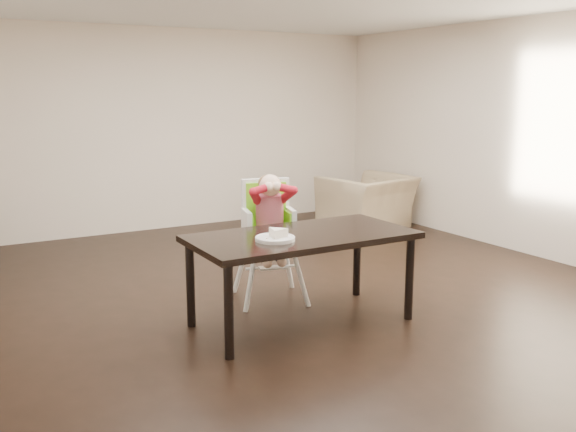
# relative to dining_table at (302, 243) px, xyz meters

# --- Properties ---
(ground) EXTENTS (7.00, 7.00, 0.00)m
(ground) POSITION_rel_dining_table_xyz_m (0.45, 0.59, -0.67)
(ground) COLOR black
(ground) RESTS_ON ground
(room_walls) EXTENTS (6.02, 7.02, 2.71)m
(room_walls) POSITION_rel_dining_table_xyz_m (0.45, 0.59, 1.18)
(room_walls) COLOR beige
(room_walls) RESTS_ON ground
(dining_table) EXTENTS (1.80, 0.90, 0.75)m
(dining_table) POSITION_rel_dining_table_xyz_m (0.00, 0.00, 0.00)
(dining_table) COLOR black
(dining_table) RESTS_ON ground
(high_chair) EXTENTS (0.59, 0.59, 1.15)m
(high_chair) POSITION_rel_dining_table_xyz_m (0.06, 0.68, 0.14)
(high_chair) COLOR white
(high_chair) RESTS_ON ground
(plate) EXTENTS (0.36, 0.36, 0.09)m
(plate) POSITION_rel_dining_table_xyz_m (-0.29, -0.10, 0.11)
(plate) COLOR white
(plate) RESTS_ON dining_table
(armchair) EXTENTS (1.24, 0.93, 0.98)m
(armchair) POSITION_rel_dining_table_xyz_m (2.65, 2.67, -0.18)
(armchair) COLOR tan
(armchair) RESTS_ON ground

